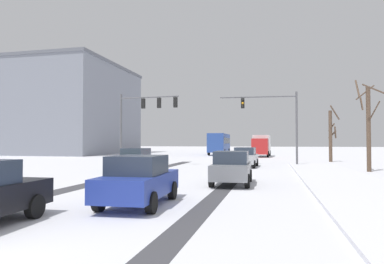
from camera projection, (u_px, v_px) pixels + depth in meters
name	position (u px, v px, depth m)	size (l,w,h in m)	color
wheel_track_left_lane	(233.00, 180.00, 18.59)	(0.72, 31.99, 0.01)	#424247
wheel_track_right_lane	(122.00, 177.00, 20.08)	(1.04, 31.99, 0.01)	#424247
sidewalk_kerb_right	(350.00, 185.00, 15.89)	(4.00, 31.99, 0.12)	white
traffic_signal_near_right	(274.00, 115.00, 30.26)	(6.77, 0.68, 6.50)	#56565B
traffic_signal_near_left	(143.00, 112.00, 30.95)	(5.74, 0.64, 6.50)	#56565B
car_silver_lead	(245.00, 157.00, 28.08)	(1.98, 4.17, 1.62)	#B7BABF
car_dark_green_second	(136.00, 159.00, 24.41)	(1.88, 4.12, 1.62)	#194C2D
car_grey_third	(232.00, 168.00, 16.60)	(1.91, 4.14, 1.62)	slate
car_blue_fourth	(139.00, 180.00, 11.17)	(1.98, 4.18, 1.62)	#233899
bus_oncoming	(219.00, 142.00, 55.96)	(2.93, 11.07, 3.38)	#284793
box_truck_delivery	(261.00, 145.00, 48.27)	(2.53, 7.48, 3.02)	red
bare_tree_sidewalk_mid	(368.00, 124.00, 23.73)	(1.86, 1.87, 6.55)	brown
bare_tree_sidewalk_far	(331.00, 135.00, 35.44)	(1.12, 1.58, 5.82)	brown
office_building_far_left_block	(48.00, 111.00, 61.75)	(27.55, 22.12, 15.50)	gray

